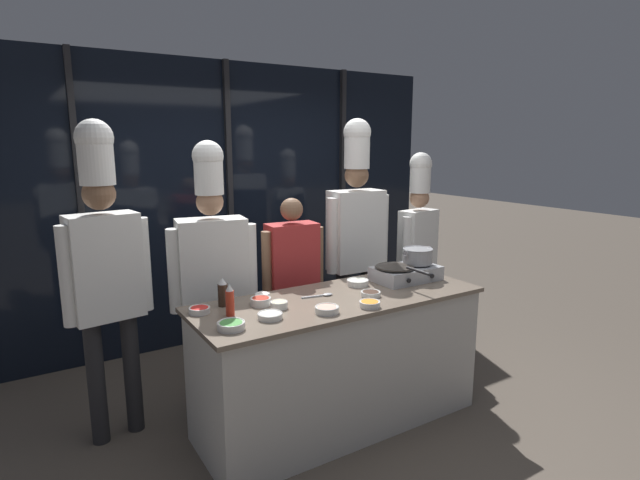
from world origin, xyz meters
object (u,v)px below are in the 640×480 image
at_px(prep_bowl_bean_sprouts, 358,282).
at_px(chef_pastry, 418,237).
at_px(prep_bowl_scallions, 231,325).
at_px(person_guest, 292,275).
at_px(squeeze_bottle_soy, 223,293).
at_px(prep_bowl_soy_glaze, 371,293).
at_px(stock_pot, 418,256).
at_px(prep_bowl_chili_flakes, 261,301).
at_px(portable_stove, 406,273).
at_px(prep_bowl_noodles, 279,304).
at_px(squeeze_bottle_chili, 230,301).
at_px(chef_line, 356,227).
at_px(prep_bowl_shrimp, 327,309).
at_px(chef_head, 105,260).
at_px(serving_spoon_slotted, 323,295).
at_px(prep_bowl_bell_pepper, 199,310).
at_px(frying_pan, 395,265).
at_px(prep_bowl_garlic, 270,315).
at_px(prep_bowl_rice, 262,295).
at_px(chef_sous, 213,264).
at_px(prep_bowl_carrots, 370,304).

bearing_deg(prep_bowl_bean_sprouts, chef_pastry, 25.97).
distance_m(prep_bowl_scallions, person_guest, 1.18).
relative_size(squeeze_bottle_soy, prep_bowl_soy_glaze, 1.36).
relative_size(stock_pot, prep_bowl_chili_flakes, 1.90).
xyz_separation_m(portable_stove, prep_bowl_noodles, (-1.11, -0.07, -0.03)).
distance_m(squeeze_bottle_chili, chef_line, 1.63).
bearing_deg(prep_bowl_bean_sprouts, prep_bowl_shrimp, -143.35).
bearing_deg(person_guest, chef_head, 4.57).
bearing_deg(serving_spoon_slotted, stock_pot, 0.35).
bearing_deg(chef_head, prep_bowl_noodles, 136.53).
distance_m(portable_stove, prep_bowl_bell_pepper, 1.57).
xyz_separation_m(frying_pan, prep_bowl_garlic, (-1.13, -0.20, -0.11)).
xyz_separation_m(serving_spoon_slotted, chef_head, (-1.27, 0.57, 0.29)).
relative_size(stock_pot, chef_pastry, 0.14).
bearing_deg(serving_spoon_slotted, prep_bowl_rice, 153.93).
bearing_deg(portable_stove, prep_bowl_soy_glaze, -159.32).
bearing_deg(frying_pan, chef_sous, 154.66).
bearing_deg(chef_head, chef_pastry, 172.36).
distance_m(squeeze_bottle_chili, prep_bowl_scallions, 0.24).
relative_size(prep_bowl_carrots, chef_pastry, 0.07).
height_order(portable_stove, chef_sous, chef_sous).
bearing_deg(serving_spoon_slotted, chef_sous, 135.04).
xyz_separation_m(prep_bowl_scallions, prep_bowl_bell_pepper, (-0.06, 0.35, -0.00)).
relative_size(squeeze_bottle_chili, chef_pastry, 0.11).
relative_size(squeeze_bottle_soy, prep_bowl_noodles, 1.64).
relative_size(prep_bowl_soy_glaze, chef_pastry, 0.07).
distance_m(stock_pot, chef_pastry, 0.82).
xyz_separation_m(portable_stove, prep_bowl_chili_flakes, (-1.18, 0.05, -0.03)).
xyz_separation_m(portable_stove, prep_bowl_carrots, (-0.61, -0.35, -0.03)).
distance_m(prep_bowl_bean_sprouts, chef_sous, 1.05).
relative_size(prep_bowl_chili_flakes, chef_head, 0.06).
bearing_deg(prep_bowl_bell_pepper, prep_bowl_bean_sprouts, -1.35).
bearing_deg(squeeze_bottle_chili, squeeze_bottle_soy, 81.31).
xyz_separation_m(frying_pan, chef_sous, (-1.20, 0.57, 0.05)).
bearing_deg(stock_pot, squeeze_bottle_soy, 173.98).
bearing_deg(prep_bowl_noodles, chef_line, 33.26).
bearing_deg(portable_stove, prep_bowl_chili_flakes, 177.65).
xyz_separation_m(prep_bowl_bean_sprouts, chef_line, (0.42, 0.60, 0.28)).
xyz_separation_m(prep_bowl_soy_glaze, prep_bowl_shrimp, (-0.43, -0.12, 0.00)).
relative_size(portable_stove, chef_line, 0.23).
xyz_separation_m(squeeze_bottle_soy, prep_bowl_rice, (0.28, 0.02, -0.07)).
xyz_separation_m(person_guest, chef_pastry, (1.34, 0.02, 0.16)).
distance_m(prep_bowl_soy_glaze, chef_pastry, 1.39).
relative_size(prep_bowl_scallions, prep_bowl_bell_pepper, 1.21).
height_order(prep_bowl_scallions, chef_pastry, chef_pastry).
relative_size(portable_stove, squeeze_bottle_soy, 2.69).
bearing_deg(stock_pot, serving_spoon_slotted, -179.65).
distance_m(prep_bowl_noodles, prep_bowl_bell_pepper, 0.49).
height_order(stock_pot, prep_bowl_bean_sprouts, stock_pot).
relative_size(stock_pot, prep_bowl_carrots, 1.89).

